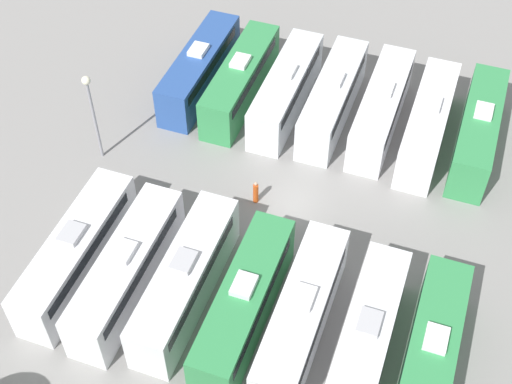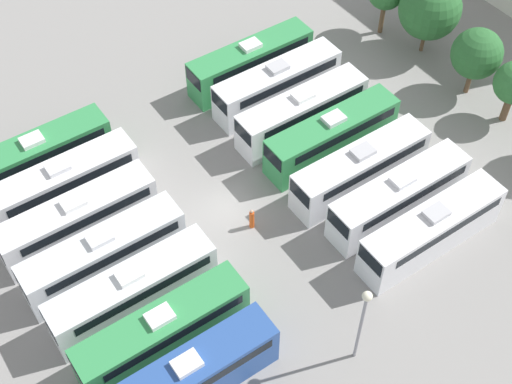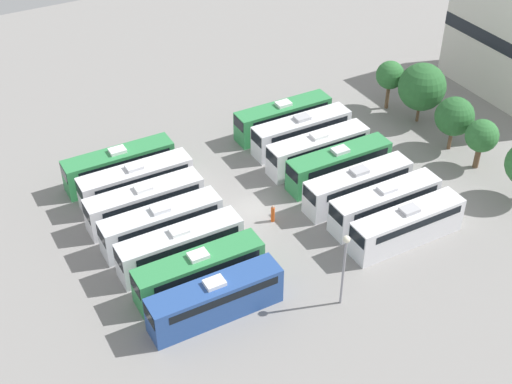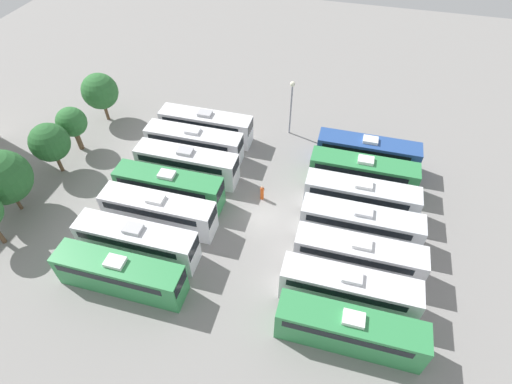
# 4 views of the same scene
# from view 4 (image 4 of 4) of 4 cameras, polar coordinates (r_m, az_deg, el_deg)

# --- Properties ---
(ground_plane) EXTENTS (118.08, 118.08, 0.00)m
(ground_plane) POSITION_cam_4_polar(r_m,az_deg,el_deg) (40.23, 0.70, -3.52)
(ground_plane) COLOR gray
(bus_0) EXTENTS (2.54, 11.09, 3.75)m
(bus_0) POSITION_cam_4_polar(r_m,az_deg,el_deg) (32.37, 13.19, -18.56)
(bus_0) COLOR #338C4C
(bus_0) RESTS_ON ground_plane
(bus_1) EXTENTS (2.54, 11.09, 3.75)m
(bus_1) POSITION_cam_4_polar(r_m,az_deg,el_deg) (34.08, 13.05, -13.26)
(bus_1) COLOR silver
(bus_1) RESTS_ON ground_plane
(bus_2) EXTENTS (2.54, 11.09, 3.75)m
(bus_2) POSITION_cam_4_polar(r_m,az_deg,el_deg) (36.13, 14.37, -8.73)
(bus_2) COLOR silver
(bus_2) RESTS_ON ground_plane
(bus_3) EXTENTS (2.54, 11.09, 3.75)m
(bus_3) POSITION_cam_4_polar(r_m,az_deg,el_deg) (38.44, 14.64, -4.38)
(bus_3) COLOR silver
(bus_3) RESTS_ON ground_plane
(bus_4) EXTENTS (2.54, 11.09, 3.75)m
(bus_4) POSITION_cam_4_polar(r_m,az_deg,el_deg) (40.87, 14.70, -0.60)
(bus_4) COLOR silver
(bus_4) RESTS_ON ground_plane
(bus_5) EXTENTS (2.54, 11.09, 3.75)m
(bus_5) POSITION_cam_4_polar(r_m,az_deg,el_deg) (43.51, 14.96, 2.74)
(bus_5) COLOR #338C4C
(bus_5) RESTS_ON ground_plane
(bus_6) EXTENTS (2.54, 11.09, 3.75)m
(bus_6) POSITION_cam_4_polar(r_m,az_deg,el_deg) (46.20, 15.59, 5.51)
(bus_6) COLOR #284C93
(bus_6) RESTS_ON ground_plane
(bus_7) EXTENTS (2.54, 11.09, 3.75)m
(bus_7) POSITION_cam_4_polar(r_m,az_deg,el_deg) (35.84, -18.88, -10.95)
(bus_7) COLOR #338C4C
(bus_7) RESTS_ON ground_plane
(bus_8) EXTENTS (2.54, 11.09, 3.75)m
(bus_8) POSITION_cam_4_polar(r_m,az_deg,el_deg) (37.52, -16.67, -6.66)
(bus_8) COLOR silver
(bus_8) RESTS_ON ground_plane
(bus_9) EXTENTS (2.54, 11.09, 3.75)m
(bus_9) POSITION_cam_4_polar(r_m,az_deg,el_deg) (39.36, -13.78, -2.62)
(bus_9) COLOR white
(bus_9) RESTS_ON ground_plane
(bus_10) EXTENTS (2.54, 11.09, 3.75)m
(bus_10) POSITION_cam_4_polar(r_m,az_deg,el_deg) (41.45, -12.33, 0.76)
(bus_10) COLOR #338C4C
(bus_10) RESTS_ON ground_plane
(bus_11) EXTENTS (2.54, 11.09, 3.75)m
(bus_11) POSITION_cam_4_polar(r_m,az_deg,el_deg) (43.74, -9.86, 4.06)
(bus_11) COLOR silver
(bus_11) RESTS_ON ground_plane
(bus_12) EXTENTS (2.54, 11.09, 3.75)m
(bus_12) POSITION_cam_4_polar(r_m,az_deg,el_deg) (46.37, -8.84, 6.99)
(bus_12) COLOR white
(bus_12) RESTS_ON ground_plane
(bus_13) EXTENTS (2.54, 11.09, 3.75)m
(bus_13) POSITION_cam_4_polar(r_m,az_deg,el_deg) (48.82, -7.17, 9.43)
(bus_13) COLOR silver
(bus_13) RESTS_ON ground_plane
(worker_person) EXTENTS (0.36, 0.36, 1.81)m
(worker_person) POSITION_cam_4_polar(r_m,az_deg,el_deg) (41.30, 0.87, -0.13)
(worker_person) COLOR #CC4C19
(worker_person) RESTS_ON ground_plane
(light_pole) EXTENTS (0.60, 0.60, 7.12)m
(light_pole) POSITION_cam_4_polar(r_m,az_deg,el_deg) (47.77, 5.10, 13.13)
(light_pole) COLOR gray
(light_pole) RESTS_ON ground_plane
(tree_1) EXTENTS (5.32, 5.32, 7.05)m
(tree_1) POSITION_cam_4_polar(r_m,az_deg,el_deg) (44.82, -32.49, 1.76)
(tree_1) COLOR brown
(tree_1) RESTS_ON ground_plane
(tree_2) EXTENTS (4.14, 4.14, 6.08)m
(tree_2) POSITION_cam_4_polar(r_m,az_deg,el_deg) (47.71, -27.39, 6.31)
(tree_2) COLOR brown
(tree_2) RESTS_ON ground_plane
(tree_3) EXTENTS (3.38, 3.38, 5.52)m
(tree_3) POSITION_cam_4_polar(r_m,az_deg,el_deg) (50.22, -24.84, 9.03)
(tree_3) COLOR brown
(tree_3) RESTS_ON ground_plane
(tree_4) EXTENTS (4.39, 4.39, 6.30)m
(tree_4) POSITION_cam_4_polar(r_m,az_deg,el_deg) (54.02, -21.41, 13.25)
(tree_4) COLOR brown
(tree_4) RESTS_ON ground_plane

